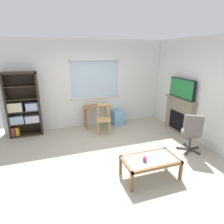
{
  "coord_description": "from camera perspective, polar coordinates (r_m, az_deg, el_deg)",
  "views": [
    {
      "loc": [
        -1.18,
        -3.75,
        2.38
      ],
      "look_at": [
        0.24,
        0.45,
        0.96
      ],
      "focal_mm": 30.14,
      "sensor_mm": 36.0,
      "label": 1
    }
  ],
  "objects": [
    {
      "name": "plastic_drawer_unit",
      "position": [
        6.45,
        1.78,
        -1.6
      ],
      "size": [
        0.35,
        0.4,
        0.48
      ],
      "primitive_type": "cube",
      "color": "#72ADDB",
      "rests_on": "ground"
    },
    {
      "name": "desk_under_window",
      "position": [
        6.08,
        -4.65,
        0.69
      ],
      "size": [
        0.84,
        0.41,
        0.74
      ],
      "color": "olive",
      "rests_on": "ground"
    },
    {
      "name": "fireplace",
      "position": [
        6.06,
        19.72,
        -0.95
      ],
      "size": [
        0.26,
        1.22,
        1.08
      ],
      "color": "gray",
      "rests_on": "ground"
    },
    {
      "name": "coffee_table",
      "position": [
        3.86,
        11.54,
        -14.38
      ],
      "size": [
        1.08,
        0.6,
        0.4
      ],
      "color": "#8C9E99",
      "rests_on": "ground"
    },
    {
      "name": "wall_right",
      "position": [
        5.44,
        26.57,
        5.32
      ],
      "size": [
        0.12,
        4.71,
        2.76
      ],
      "primitive_type": "cube",
      "color": "silver",
      "rests_on": "ground"
    },
    {
      "name": "wall_back_with_window",
      "position": [
        6.19,
        -7.72,
        8.16
      ],
      "size": [
        5.16,
        0.15,
        2.76
      ],
      "color": "silver",
      "rests_on": "ground"
    },
    {
      "name": "bookshelf",
      "position": [
        6.02,
        -25.29,
        0.99
      ],
      "size": [
        0.9,
        0.38,
        1.86
      ],
      "color": "#2D2319",
      "rests_on": "ground"
    },
    {
      "name": "ground",
      "position": [
        4.59,
        -1.0,
        -13.55
      ],
      "size": [
        6.16,
        5.51,
        0.02
      ],
      "primitive_type": "cube",
      "color": "#B2A893"
    },
    {
      "name": "wooden_chair",
      "position": [
        5.67,
        -2.58,
        -1.99
      ],
      "size": [
        0.51,
        0.49,
        0.9
      ],
      "color": "tan",
      "rests_on": "ground"
    },
    {
      "name": "office_chair",
      "position": [
        4.94,
        23.06,
        -5.39
      ],
      "size": [
        0.62,
        0.62,
        1.0
      ],
      "color": "slate",
      "rests_on": "ground"
    },
    {
      "name": "tv",
      "position": [
        5.85,
        20.41,
        6.7
      ],
      "size": [
        0.06,
        1.03,
        0.58
      ],
      "color": "black",
      "rests_on": "fireplace"
    },
    {
      "name": "sippy_cup",
      "position": [
        3.71,
        9.91,
        -13.83
      ],
      "size": [
        0.07,
        0.07,
        0.09
      ],
      "primitive_type": "cylinder",
      "color": "#DB3D84",
      "rests_on": "coffee_table"
    }
  ]
}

